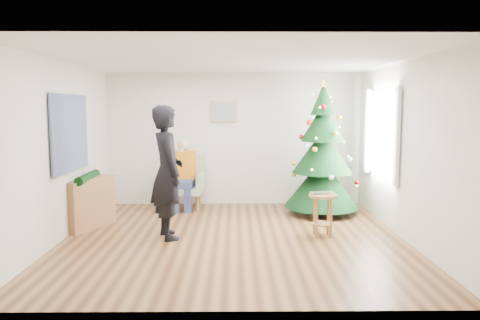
{
  "coord_description": "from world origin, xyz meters",
  "views": [
    {
      "loc": [
        0.02,
        -6.75,
        1.93
      ],
      "look_at": [
        0.1,
        0.6,
        1.1
      ],
      "focal_mm": 35.0,
      "sensor_mm": 36.0,
      "label": 1
    }
  ],
  "objects_px": {
    "stool": "(323,215)",
    "standing_man": "(167,172)",
    "console": "(89,203)",
    "christmas_tree": "(322,154)",
    "armchair": "(184,189)"
  },
  "relations": [
    {
      "from": "standing_man",
      "to": "console",
      "type": "height_order",
      "value": "standing_man"
    },
    {
      "from": "armchair",
      "to": "console",
      "type": "relative_size",
      "value": 1.01
    },
    {
      "from": "armchair",
      "to": "standing_man",
      "type": "relative_size",
      "value": 0.51
    },
    {
      "from": "stool",
      "to": "standing_man",
      "type": "height_order",
      "value": "standing_man"
    },
    {
      "from": "christmas_tree",
      "to": "console",
      "type": "distance_m",
      "value": 4.1
    },
    {
      "from": "stool",
      "to": "standing_man",
      "type": "bearing_deg",
      "value": -178.57
    },
    {
      "from": "christmas_tree",
      "to": "stool",
      "type": "relative_size",
      "value": 3.83
    },
    {
      "from": "standing_man",
      "to": "console",
      "type": "relative_size",
      "value": 1.97
    },
    {
      "from": "stool",
      "to": "armchair",
      "type": "xyz_separation_m",
      "value": [
        -2.3,
        1.96,
        0.05
      ]
    },
    {
      "from": "christmas_tree",
      "to": "armchair",
      "type": "distance_m",
      "value": 2.69
    },
    {
      "from": "stool",
      "to": "armchair",
      "type": "distance_m",
      "value": 3.02
    },
    {
      "from": "armchair",
      "to": "christmas_tree",
      "type": "bearing_deg",
      "value": -6.44
    },
    {
      "from": "standing_man",
      "to": "console",
      "type": "distance_m",
      "value": 1.59
    },
    {
      "from": "standing_man",
      "to": "christmas_tree",
      "type": "bearing_deg",
      "value": -81.2
    },
    {
      "from": "christmas_tree",
      "to": "console",
      "type": "xyz_separation_m",
      "value": [
        -3.92,
        -0.97,
        -0.7
      ]
    }
  ]
}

